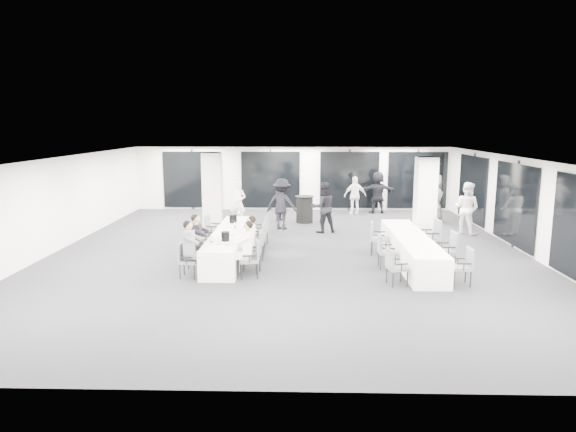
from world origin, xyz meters
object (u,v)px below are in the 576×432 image
Objects in this scene: chair_main_left_fourth at (205,236)px; standing_guest_a at (280,199)px; chair_main_left_near at (186,258)px; standing_guest_c at (282,201)px; chair_main_right_fourth at (260,235)px; ice_bucket_near at (225,236)px; chair_main_right_far at (263,229)px; chair_side_right_near at (464,264)px; chair_side_right_far at (432,234)px; chair_main_left_mid at (200,240)px; standing_guest_e at (436,195)px; standing_guest_g at (238,200)px; chair_main_right_near at (252,256)px; standing_guest_d at (355,193)px; chair_main_right_second at (255,248)px; chair_main_right_mid at (258,239)px; ice_bucket_far at (233,219)px; chair_main_left_second at (193,247)px; chair_side_left_far at (376,236)px; chair_side_left_mid at (384,249)px; standing_guest_b at (323,204)px; banquet_table_side at (411,249)px; chair_side_right_mid at (448,248)px; chair_main_left_far at (211,227)px; chair_side_left_near at (394,265)px; standing_guest_h at (467,205)px; standing_guest_f at (378,189)px; cocktail_table at (304,209)px; banquet_table_main at (230,244)px.

chair_main_left_fourth is 0.50× the size of standing_guest_a.
chair_main_left_near is 6.48m from standing_guest_c.
chair_main_right_fourth is 2.02m from ice_bucket_near.
chair_main_right_far is at bearing 73.97° from ice_bucket_near.
chair_side_right_near is 0.88× the size of chair_side_right_far.
chair_main_left_mid reaches higher than chair_side_right_near.
standing_guest_e is 7.69m from standing_guest_g.
chair_main_right_near is 0.50× the size of standing_guest_g.
chair_side_right_far is 0.56× the size of standing_guest_d.
chair_main_right_second reaches higher than chair_main_right_near.
chair_main_right_mid is at bearing -9.50° from chair_main_right_near.
ice_bucket_far is (-0.13, 2.52, 0.01)m from ice_bucket_near.
chair_main_left_second is 5.31m from chair_side_left_far.
standing_guest_e is at bearing 155.59° from chair_side_left_mid.
standing_guest_g is at bearing -38.82° from standing_guest_b.
banquet_table_side is 2.37× the size of standing_guest_e.
chair_side_right_mid is at bearing 87.36° from chair_side_left_mid.
standing_guest_b is 7.63× the size of ice_bucket_far.
standing_guest_g is at bearing -141.71° from chair_side_left_mid.
chair_side_left_mid is 0.88× the size of chair_side_right_far.
chair_main_left_fourth is 0.93× the size of chair_main_left_far.
ice_bucket_near is at bearing 172.24° from chair_main_right_far.
chair_side_right_mid is 0.99× the size of chair_side_right_far.
standing_guest_c is (-2.92, 6.60, 0.55)m from chair_side_left_near.
standing_guest_h reaches higher than standing_guest_g.
chair_main_right_second is 3.81m from chair_side_left_far.
standing_guest_d is (5.16, 7.43, 0.40)m from chair_main_left_mid.
chair_main_right_mid is 4.13m from chair_side_left_near.
standing_guest_d is 0.89× the size of standing_guest_f.
standing_guest_d reaches higher than chair_main_right_fourth.
standing_guest_e is at bearing 120.49° from chair_main_left_second.
standing_guest_h is (1.88, 4.53, 0.46)m from chair_side_right_mid.
chair_side_right_mid is 0.49× the size of standing_guest_f.
standing_guest_f reaches higher than chair_main_left_second.
chair_main_left_fourth is at bearing -134.04° from ice_bucket_far.
chair_main_right_mid is 1.07× the size of chair_main_right_far.
standing_guest_d reaches higher than chair_side_left_far.
chair_main_right_second reaches higher than chair_main_left_mid.
chair_main_right_second is 0.49× the size of standing_guest_f.
standing_guest_h is (3.54, 4.45, 0.52)m from chair_side_left_mid.
cocktail_table is at bearing 25.58° from chair_side_right_near.
standing_guest_h is (3.47, -3.88, 0.11)m from standing_guest_d.
chair_side_left_near is 3.26× the size of ice_bucket_far.
standing_guest_e reaches higher than banquet_table_side.
standing_guest_a reaches higher than chair_main_left_near.
chair_side_right_near is at bearing 172.99° from chair_side_right_far.
chair_side_right_far is (5.92, 0.53, 0.21)m from banquet_table_main.
chair_main_left_near is at bearing 12.51° from chair_main_left_mid.
chair_main_right_near is 1.01× the size of chair_main_right_far.
cocktail_table is 1.07× the size of chair_side_left_far.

